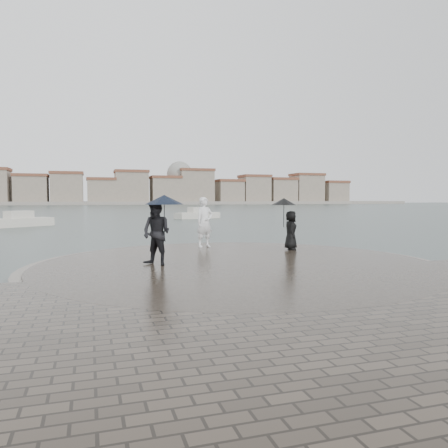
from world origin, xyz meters
name	(u,v)px	position (x,y,z in m)	size (l,w,h in m)	color
ground	(286,299)	(0.00, 0.00, 0.00)	(400.00, 400.00, 0.00)	#2B3835
kerb_ring	(237,269)	(0.00, 3.50, 0.16)	(12.50, 12.50, 0.32)	gray
quay_tip	(237,268)	(0.00, 3.50, 0.18)	(11.90, 11.90, 0.36)	#2D261E
statue	(205,222)	(0.10, 7.75, 1.36)	(0.73, 0.48, 1.99)	white
visitor_left	(158,225)	(-2.35, 3.66, 1.53)	(1.40, 1.26, 2.04)	black
visitor_right	(289,221)	(2.91, 5.98, 1.44)	(1.07, 0.99, 1.95)	black
far_skyline	(84,190)	(-6.29, 160.71, 5.61)	(260.00, 20.00, 37.00)	gray
boats	(124,218)	(-1.09, 34.82, 0.38)	(22.84, 14.23, 1.50)	beige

